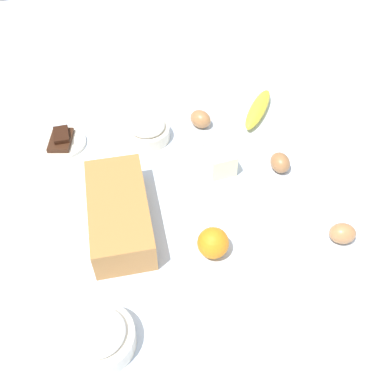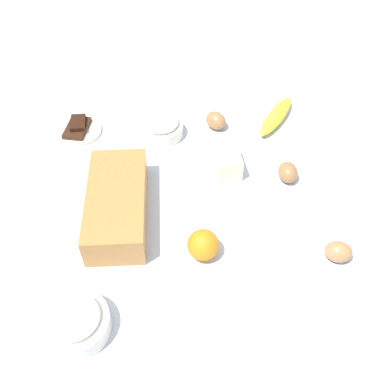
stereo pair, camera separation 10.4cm
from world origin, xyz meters
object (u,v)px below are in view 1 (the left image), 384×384
(loaf_pan, at_px, (119,212))
(chocolate_plate, at_px, (61,142))
(flour_bowl, at_px, (147,130))
(orange_fruit, at_px, (213,243))
(banana, at_px, (258,109))
(butter_block, at_px, (219,158))
(sugar_bowl, at_px, (100,337))
(egg_loose, at_px, (343,233))
(egg_near_butter, at_px, (280,163))
(egg_beside_bowl, at_px, (200,119))

(loaf_pan, distance_m, chocolate_plate, 0.33)
(flour_bowl, height_order, orange_fruit, orange_fruit)
(banana, height_order, butter_block, butter_block)
(banana, xyz_separation_m, orange_fruit, (-0.43, 0.25, 0.01))
(sugar_bowl, height_order, egg_loose, sugar_bowl)
(orange_fruit, bearing_deg, banana, -30.12)
(sugar_bowl, distance_m, orange_fruit, 0.30)
(orange_fruit, bearing_deg, loaf_pan, 56.07)
(butter_block, xyz_separation_m, egg_loose, (-0.28, -0.20, -0.01))
(egg_near_butter, height_order, egg_beside_bowl, egg_beside_bowl)
(loaf_pan, relative_size, flour_bowl, 2.36)
(sugar_bowl, distance_m, chocolate_plate, 0.59)
(flour_bowl, bearing_deg, sugar_bowl, 161.99)
(butter_block, bearing_deg, egg_loose, -144.62)
(butter_block, bearing_deg, orange_fruit, 161.46)
(orange_fruit, bearing_deg, egg_loose, -96.71)
(orange_fruit, height_order, egg_loose, orange_fruit)
(flour_bowl, bearing_deg, chocolate_plate, 82.98)
(loaf_pan, xyz_separation_m, chocolate_plate, (0.31, 0.12, -0.03))
(egg_near_butter, bearing_deg, loaf_pan, 101.30)
(orange_fruit, relative_size, egg_near_butter, 1.16)
(egg_beside_bowl, bearing_deg, flour_bowl, 96.64)
(butter_block, xyz_separation_m, egg_near_butter, (-0.04, -0.15, -0.01))
(butter_block, height_order, egg_near_butter, butter_block)
(butter_block, xyz_separation_m, egg_beside_bowl, (0.17, 0.01, -0.01))
(loaf_pan, relative_size, orange_fruit, 4.14)
(orange_fruit, height_order, egg_beside_bowl, orange_fruit)
(egg_near_butter, bearing_deg, banana, -4.71)
(egg_near_butter, bearing_deg, flour_bowl, 57.40)
(loaf_pan, bearing_deg, sugar_bowl, 167.21)
(egg_beside_bowl, bearing_deg, orange_fruit, 169.53)
(sugar_bowl, xyz_separation_m, egg_beside_bowl, (0.57, -0.33, -0.01))
(egg_near_butter, bearing_deg, egg_loose, -167.34)
(flour_bowl, distance_m, egg_loose, 0.57)
(loaf_pan, bearing_deg, egg_near_butter, -77.06)
(loaf_pan, bearing_deg, egg_loose, -106.88)
(banana, relative_size, chocolate_plate, 1.46)
(chocolate_plate, bearing_deg, flour_bowl, -97.02)
(egg_loose, bearing_deg, loaf_pan, 71.47)
(chocolate_plate, bearing_deg, sugar_bowl, -175.08)
(loaf_pan, xyz_separation_m, egg_loose, (-0.16, -0.47, -0.02))
(loaf_pan, height_order, sugar_bowl, loaf_pan)
(loaf_pan, relative_size, butter_block, 3.15)
(sugar_bowl, xyz_separation_m, egg_loose, (0.12, -0.54, -0.01))
(orange_fruit, xyz_separation_m, butter_block, (0.25, -0.08, -0.00))
(banana, height_order, egg_beside_bowl, egg_beside_bowl)
(egg_beside_bowl, xyz_separation_m, egg_loose, (-0.45, -0.21, -0.00))
(loaf_pan, bearing_deg, butter_block, -63.04)
(sugar_bowl, xyz_separation_m, butter_block, (0.40, -0.34, -0.00))
(flour_bowl, distance_m, sugar_bowl, 0.58)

